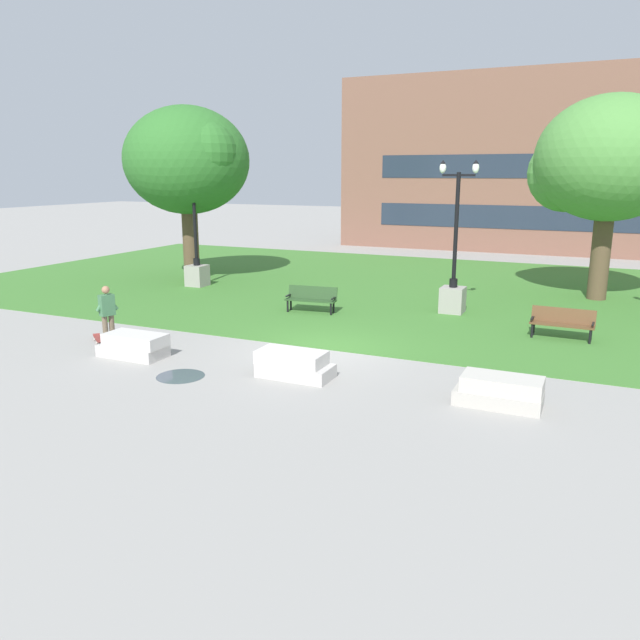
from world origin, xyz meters
TOP-DOWN VIEW (x-y plane):
  - ground_plane at (0.00, 0.00)m, footprint 140.00×140.00m
  - grass_lawn at (0.00, 10.00)m, footprint 40.00×20.00m
  - concrete_block_center at (-4.34, -2.75)m, footprint 1.84×0.90m
  - concrete_block_left at (0.32, -2.48)m, footprint 1.84×0.90m
  - concrete_block_right at (5.15, -2.37)m, footprint 1.80×0.90m
  - person_skateboarder at (-5.82, -2.08)m, footprint 0.42×0.58m
  - skateboard at (-6.32, -1.98)m, footprint 0.93×0.78m
  - puddle at (-2.20, -3.60)m, footprint 1.17×1.17m
  - park_bench_near_left at (5.96, 3.94)m, footprint 1.82×0.60m
  - park_bench_near_right at (-2.34, 4.15)m, footprint 1.85×0.72m
  - lamp_post_center at (2.20, 6.14)m, footprint 1.32×0.80m
  - lamp_post_right at (-9.08, 6.82)m, footprint 1.32×0.80m
  - tree_near_right at (-10.34, 8.11)m, footprint 5.80×5.52m
  - tree_near_left at (6.71, 10.89)m, footprint 5.72×5.45m
  - building_facade_distant at (2.04, 24.50)m, footprint 23.08×1.03m

SIDE VIEW (x-z plane):
  - ground_plane at x=0.00m, z-range 0.00..0.00m
  - puddle at x=-2.20m, z-range 0.00..0.01m
  - grass_lawn at x=0.00m, z-range 0.00..0.02m
  - skateboard at x=-6.32m, z-range 0.02..0.15m
  - concrete_block_center at x=-4.34m, z-range -0.01..0.63m
  - concrete_block_left at x=0.32m, z-range -0.01..0.63m
  - concrete_block_right at x=5.15m, z-range -0.01..0.63m
  - park_bench_near_left at x=5.96m, z-range 0.09..0.99m
  - park_bench_near_right at x=-2.34m, z-range 0.09..0.99m
  - person_skateboarder at x=-5.82m, z-range 0.11..1.82m
  - lamp_post_right at x=-9.08m, z-range -1.39..3.39m
  - lamp_post_center at x=2.20m, z-range -1.54..3.68m
  - tree_near_left at x=6.71m, z-range 1.44..9.07m
  - tree_near_right at x=-10.34m, z-range 1.43..9.10m
  - building_facade_distant at x=2.04m, z-range -0.01..10.75m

